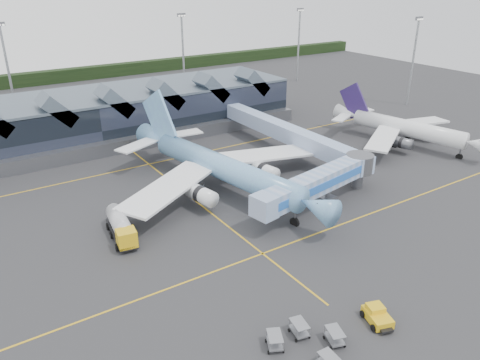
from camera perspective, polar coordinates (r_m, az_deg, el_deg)
ground at (r=65.36m, az=-1.35°, el=-5.77°), size 260.00×260.00×0.00m
taxi_stripes at (r=73.07m, az=-5.51°, el=-2.49°), size 120.00×60.00×0.01m
tree_line_far at (r=163.94m, az=-22.62°, el=11.46°), size 260.00×4.00×4.00m
terminal at (r=102.58m, az=-18.15°, el=7.18°), size 90.00×22.25×12.52m
light_masts at (r=123.80m, az=-8.81°, el=14.42°), size 132.40×42.56×22.45m
main_airliner at (r=74.84m, az=-2.64°, el=1.75°), size 37.72×43.88×14.14m
regional_jet at (r=101.60m, az=19.19°, el=6.11°), size 29.34×32.49×11.21m
jet_bridge at (r=71.00m, az=10.27°, el=-0.03°), size 25.65×7.96×5.81m
fuel_truck at (r=64.21m, az=-14.39°, el=-5.33°), size 3.74×9.73×3.23m
pushback_tug at (r=51.01m, az=16.38°, el=-15.60°), size 3.11×4.01×1.62m
baggage_carts at (r=46.74m, az=8.45°, el=-18.86°), size 7.21×7.11×1.46m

